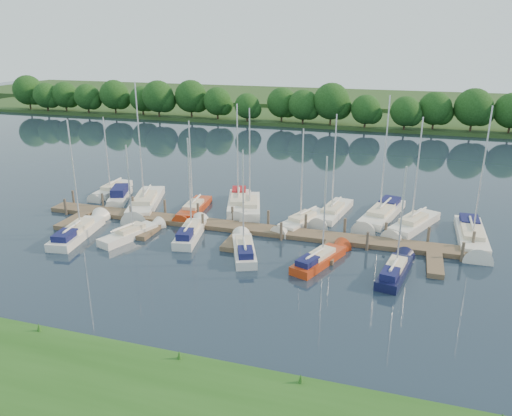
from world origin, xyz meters
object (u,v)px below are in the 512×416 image
(motorboat, at_px, (120,197))
(sailboat_n_5, at_px, (250,208))
(sailboat_s_2, at_px, (191,234))
(dock, at_px, (243,231))
(sailboat_n_0, at_px, (112,191))

(motorboat, distance_m, sailboat_n_5, 14.12)
(sailboat_s_2, bearing_deg, motorboat, 138.03)
(dock, xyz_separation_m, sailboat_n_5, (-1.26, 5.83, 0.07))
(sailboat_n_0, xyz_separation_m, motorboat, (2.28, -2.07, 0.10))
(motorboat, xyz_separation_m, sailboat_n_5, (14.07, 1.13, -0.10))
(sailboat_n_5, bearing_deg, sailboat_s_2, 54.12)
(motorboat, relative_size, sailboat_n_5, 0.56)
(sailboat_n_0, height_order, motorboat, sailboat_n_0)
(dock, bearing_deg, sailboat_n_5, 102.18)
(sailboat_n_0, bearing_deg, motorboat, 136.35)
(motorboat, relative_size, sailboat_s_2, 0.66)
(sailboat_n_0, height_order, sailboat_n_5, sailboat_n_5)
(sailboat_n_0, relative_size, sailboat_n_5, 0.83)
(sailboat_s_2, bearing_deg, dock, 19.60)
(sailboat_n_5, bearing_deg, sailboat_n_0, -20.36)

